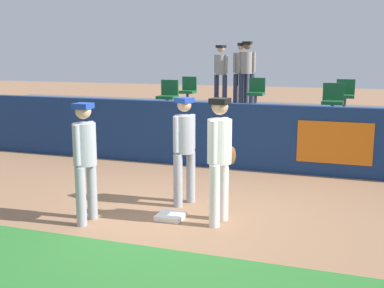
# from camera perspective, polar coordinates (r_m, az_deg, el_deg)

# --- Properties ---
(ground_plane) EXTENTS (60.00, 60.00, 0.00)m
(ground_plane) POSITION_cam_1_polar(r_m,az_deg,el_deg) (7.72, -2.11, -8.40)
(ground_plane) COLOR #936B4C
(first_base) EXTENTS (0.40, 0.40, 0.08)m
(first_base) POSITION_cam_1_polar(r_m,az_deg,el_deg) (7.56, -2.52, -8.51)
(first_base) COLOR white
(first_base) RESTS_ON ground_plane
(player_fielder_home) EXTENTS (0.40, 0.57, 1.88)m
(player_fielder_home) POSITION_cam_1_polar(r_m,az_deg,el_deg) (7.11, 3.31, -0.98)
(player_fielder_home) COLOR white
(player_fielder_home) RESTS_ON ground_plane
(player_runner_visitor) EXTENTS (0.45, 0.48, 1.81)m
(player_runner_visitor) POSITION_cam_1_polar(r_m,az_deg,el_deg) (8.00, -0.90, 0.06)
(player_runner_visitor) COLOR #9EA3AD
(player_runner_visitor) RESTS_ON ground_plane
(player_coach_visitor) EXTENTS (0.35, 0.51, 1.81)m
(player_coach_visitor) POSITION_cam_1_polar(r_m,az_deg,el_deg) (7.31, -12.51, -1.21)
(player_coach_visitor) COLOR #9EA3AD
(player_coach_visitor) RESTS_ON ground_plane
(field_wall) EXTENTS (18.00, 0.26, 1.45)m
(field_wall) POSITION_cam_1_polar(r_m,az_deg,el_deg) (10.71, 4.58, 0.97)
(field_wall) COLOR navy
(field_wall) RESTS_ON ground_plane
(bleacher_platform) EXTENTS (18.00, 4.80, 1.00)m
(bleacher_platform) POSITION_cam_1_polar(r_m,az_deg,el_deg) (13.22, 7.35, 1.79)
(bleacher_platform) COLOR #59595E
(bleacher_platform) RESTS_ON ground_plane
(seat_back_left) EXTENTS (0.44, 0.44, 0.84)m
(seat_back_left) POSITION_cam_1_polar(r_m,az_deg,el_deg) (14.33, -0.45, 6.46)
(seat_back_left) COLOR #4C4C51
(seat_back_left) RESTS_ON bleacher_platform
(seat_back_right) EXTENTS (0.48, 0.44, 0.84)m
(seat_back_right) POSITION_cam_1_polar(r_m,az_deg,el_deg) (13.51, 17.61, 5.71)
(seat_back_right) COLOR #4C4C51
(seat_back_right) RESTS_ON bleacher_platform
(seat_front_right) EXTENTS (0.48, 0.44, 0.84)m
(seat_front_right) POSITION_cam_1_polar(r_m,az_deg,el_deg) (11.72, 16.26, 5.10)
(seat_front_right) COLOR #4C4C51
(seat_front_right) RESTS_ON bleacher_platform
(seat_back_center) EXTENTS (0.46, 0.44, 0.84)m
(seat_back_center) POSITION_cam_1_polar(r_m,az_deg,el_deg) (13.78, 7.58, 6.20)
(seat_back_center) COLOR #4C4C51
(seat_back_center) RESTS_ON bleacher_platform
(seat_front_left) EXTENTS (0.47, 0.44, 0.84)m
(seat_front_left) POSITION_cam_1_polar(r_m,az_deg,el_deg) (12.62, -2.82, 5.88)
(seat_front_left) COLOR #4C4C51
(seat_front_left) RESTS_ON bleacher_platform
(spectator_hooded) EXTENTS (0.52, 0.37, 1.86)m
(spectator_hooded) POSITION_cam_1_polar(r_m,az_deg,el_deg) (14.73, 6.49, 8.88)
(spectator_hooded) COLOR #33384C
(spectator_hooded) RESTS_ON bleacher_platform
(spectator_capped) EXTENTS (0.47, 0.43, 1.76)m
(spectator_capped) POSITION_cam_1_polar(r_m,az_deg,el_deg) (15.01, 3.41, 8.73)
(spectator_capped) COLOR #33384C
(spectator_capped) RESTS_ON bleacher_platform
(spectator_casual) EXTENTS (0.49, 0.45, 1.83)m
(spectator_casual) POSITION_cam_1_polar(r_m,az_deg,el_deg) (14.96, 5.84, 8.84)
(spectator_casual) COLOR #33384C
(spectator_casual) RESTS_ON bleacher_platform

